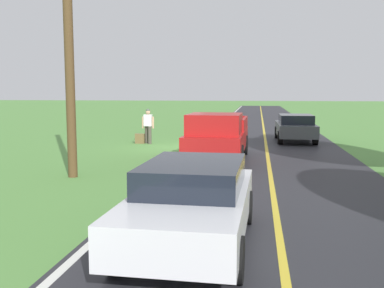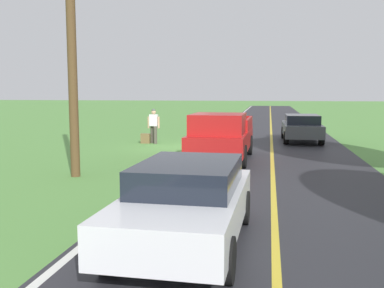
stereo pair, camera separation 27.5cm
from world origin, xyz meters
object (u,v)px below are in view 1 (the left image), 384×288
at_px(hitchhiker_walking, 148,124).
at_px(utility_pole_roadside, 68,30).
at_px(pickup_truck_passing, 217,135).
at_px(sedan_ahead_same_lane, 192,201).
at_px(sedan_near_oncoming, 295,127).
at_px(suitcase_carried, 140,139).

height_order(hitchhiker_walking, utility_pole_roadside, utility_pole_roadside).
bearing_deg(pickup_truck_passing, sedan_ahead_same_lane, 92.50).
xyz_separation_m(hitchhiker_walking, utility_pole_roadside, (0.16, 8.88, 3.42)).
bearing_deg(sedan_ahead_same_lane, pickup_truck_passing, -87.50).
height_order(sedan_near_oncoming, sedan_ahead_same_lane, same).
bearing_deg(utility_pole_roadside, hitchhiker_walking, -91.04).
bearing_deg(utility_pole_roadside, sedan_ahead_same_lane, 129.81).
height_order(pickup_truck_passing, sedan_ahead_same_lane, pickup_truck_passing).
height_order(hitchhiker_walking, sedan_ahead_same_lane, hitchhiker_walking).
xyz_separation_m(suitcase_carried, pickup_truck_passing, (-4.36, 4.99, 0.72)).
distance_m(hitchhiker_walking, pickup_truck_passing, 6.41).
distance_m(sedan_ahead_same_lane, utility_pole_roadside, 7.92).
distance_m(sedan_near_oncoming, sedan_ahead_same_lane, 16.57).
distance_m(suitcase_carried, utility_pole_roadside, 9.74).
relative_size(hitchhiker_walking, suitcase_carried, 3.52).
bearing_deg(sedan_near_oncoming, sedan_ahead_same_lane, 79.46).
bearing_deg(sedan_ahead_same_lane, suitcase_carried, -71.48).
bearing_deg(sedan_ahead_same_lane, utility_pole_roadside, -50.19).
bearing_deg(pickup_truck_passing, sedan_near_oncoming, -115.90).
distance_m(sedan_near_oncoming, utility_pole_roadside, 13.73).
height_order(suitcase_carried, sedan_ahead_same_lane, sedan_ahead_same_lane).
distance_m(hitchhiker_walking, utility_pole_roadside, 9.52).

